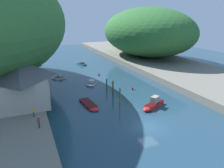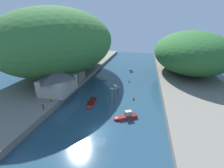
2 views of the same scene
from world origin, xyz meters
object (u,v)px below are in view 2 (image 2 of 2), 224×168
waterfront_building (58,80)px  channel_buoy_far (129,81)px  person_by_boathouse (43,106)px  boathouse_shed (72,73)px  boat_white_cruiser (103,78)px  boat_near_quay (131,70)px  boat_yellow_tender (125,116)px  person_on_quay (51,99)px  boat_red_skiff (91,103)px  channel_buoy_near (134,99)px  boat_far_right_bank (114,87)px

waterfront_building → channel_buoy_far: size_ratio=12.89×
person_by_boathouse → channel_buoy_far: bearing=-15.9°
boathouse_shed → channel_buoy_far: size_ratio=10.18×
boat_white_cruiser → waterfront_building: bearing=149.6°
boat_near_quay → person_by_boathouse: bearing=-129.6°
boat_yellow_tender → boathouse_shed: bearing=21.9°
waterfront_building → person_on_quay: (1.33, -6.17, -2.85)m
boat_red_skiff → person_on_quay: (-9.74, -3.94, 2.27)m
channel_buoy_far → person_on_quay: bearing=-128.2°
waterfront_building → boat_white_cruiser: bearing=63.9°
channel_buoy_near → channel_buoy_far: size_ratio=0.97×
boat_near_quay → boat_far_right_bank: 22.18m
boat_near_quay → person_on_quay: bearing=-132.1°
person_by_boathouse → channel_buoy_near: bearing=-40.8°
channel_buoy_far → person_by_boathouse: bearing=-123.4°
waterfront_building → person_by_boathouse: bearing=-79.8°
channel_buoy_far → person_on_quay: 29.39m
boathouse_shed → boat_yellow_tender: 29.18m
channel_buoy_near → boat_near_quay: bearing=98.0°
boat_red_skiff → person_on_quay: bearing=16.7°
boathouse_shed → boat_far_right_bank: size_ratio=2.05×
boat_far_right_bank → channel_buoy_near: boat_far_right_bank is taller
boat_yellow_tender → boat_near_quay: bearing=-24.5°
boat_white_cruiser → boat_far_right_bank: size_ratio=0.86×
boathouse_shed → waterfront_building: bearing=-84.4°
boat_yellow_tender → person_on_quay: person_on_quay is taller
boat_red_skiff → boat_far_right_bank: bearing=-113.8°
person_on_quay → boathouse_shed: bearing=12.3°
waterfront_building → boat_near_quay: bearing=60.0°
waterfront_building → boat_far_right_bank: (15.08, 9.80, -5.01)m
boat_near_quay → person_on_quay: 41.61m
boat_yellow_tender → boat_near_quay: size_ratio=1.14×
boat_white_cruiser → boat_red_skiff: size_ratio=0.55×
boat_red_skiff → boathouse_shed: bearing=-53.2°
boat_far_right_bank → channel_buoy_near: size_ratio=5.13×
waterfront_building → boat_near_quay: (18.36, 31.74, -5.02)m
boat_far_right_bank → person_on_quay: 21.18m
person_by_boathouse → boathouse_shed: bearing=25.2°
boat_far_right_bank → person_by_boathouse: bearing=86.0°
boat_near_quay → channel_buoy_far: (1.08, -14.85, 0.02)m
boat_near_quay → waterfront_building: bearing=-137.9°
boat_near_quay → boat_far_right_bank: (-3.28, -21.94, 0.01)m
boat_yellow_tender → boat_far_right_bank: size_ratio=1.40×
channel_buoy_near → person_by_boathouse: size_ratio=0.47×
waterfront_building → boat_far_right_bank: waterfront_building is taller
boat_white_cruiser → boat_red_skiff: (2.32, -20.10, -0.05)m
boat_near_quay → person_by_boathouse: (-16.57, -41.64, 2.17)m
boat_far_right_bank → waterfront_building: bearing=63.1°
boat_red_skiff → person_by_boathouse: 12.26m
channel_buoy_near → waterfront_building: bearing=-172.8°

